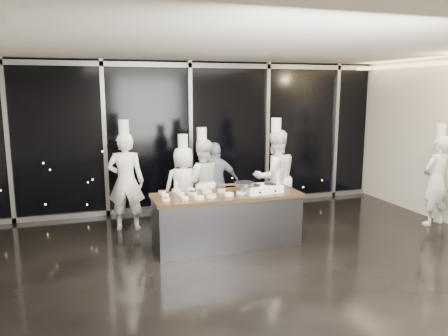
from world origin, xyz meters
The scene contains 15 objects.
ground centered at (0.00, 0.00, 0.00)m, with size 9.00×9.00×0.00m, color black.
room_shell centered at (0.18, 0.00, 2.25)m, with size 9.02×7.02×3.21m.
window_wall centered at (0.00, 3.43, 1.60)m, with size 8.90×0.11×3.20m.
demo_counter centered at (0.00, 0.90, 0.45)m, with size 2.46×0.86×0.90m.
stove centered at (0.60, 0.82, 0.96)m, with size 0.65×0.44×0.14m.
frying_pan centered at (0.26, 0.80, 1.07)m, with size 0.58×0.35×0.05m.
stock_pot centered at (0.89, 0.85, 1.15)m, with size 0.21×0.21×0.21m, color silver.
prep_bowls centered at (-0.47, 0.94, 0.93)m, with size 1.40×0.74×0.05m.
squeeze_bottle centered at (-0.79, 1.24, 1.01)m, with size 0.06×0.06×0.23m.
chef_far_left centered at (-1.51, 2.30, 0.93)m, with size 0.75×0.59×2.06m.
chef_left centered at (-0.44, 2.21, 0.79)m, with size 0.77×0.52×1.77m.
chef_center centered at (-0.07, 2.21, 0.84)m, with size 0.91×0.77×1.89m.
guest centered at (0.20, 2.20, 0.80)m, with size 0.95×0.44×1.59m.
chef_right centered at (1.28, 1.80, 0.93)m, with size 0.90×0.70×2.07m.
chef_side centered at (4.20, 0.76, 0.89)m, with size 0.70×0.53×1.98m.
Camera 1 is at (-2.22, -5.78, 2.61)m, focal length 35.00 mm.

